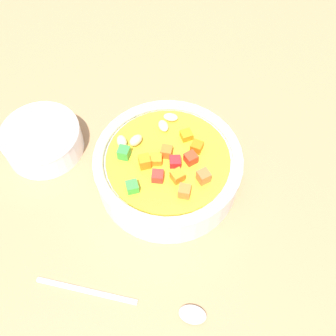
{
  "coord_description": "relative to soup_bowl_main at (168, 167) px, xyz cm",
  "views": [
    {
      "loc": [
        -26.29,
        9.71,
        47.02
      ],
      "look_at": [
        0.0,
        0.0,
        2.97
      ],
      "focal_mm": 41.35,
      "sensor_mm": 36.0,
      "label": 1
    }
  ],
  "objects": [
    {
      "name": "ground_plane",
      "position": [
        0.0,
        -0.01,
        -4.27
      ],
      "size": [
        140.0,
        140.0,
        2.0
      ],
      "primitive_type": "cube",
      "color": "#9E754F"
    },
    {
      "name": "spoon",
      "position": [
        -15.14,
        8.52,
        -2.83
      ],
      "size": [
        12.47,
        18.21,
        1.04
      ],
      "rotation": [
        0.0,
        0.0,
        4.14
      ],
      "color": "silver",
      "rests_on": "ground_plane"
    },
    {
      "name": "soup_bowl_main",
      "position": [
        0.0,
        0.0,
        0.0
      ],
      "size": [
        19.65,
        19.65,
        7.02
      ],
      "color": "white",
      "rests_on": "ground_plane"
    },
    {
      "name": "side_bowl_small",
      "position": [
        11.33,
        15.13,
        -1.02
      ],
      "size": [
        11.33,
        11.33,
        4.35
      ],
      "color": "white",
      "rests_on": "ground_plane"
    }
  ]
}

